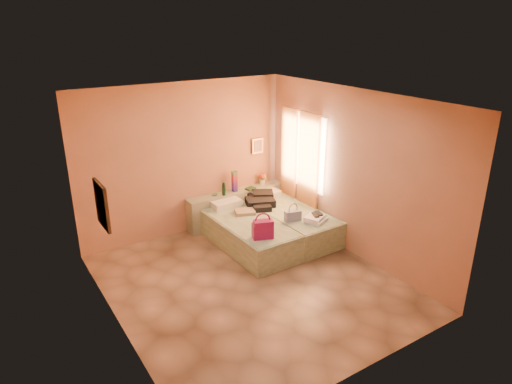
# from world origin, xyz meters

# --- Properties ---
(ground) EXTENTS (4.50, 4.50, 0.00)m
(ground) POSITION_xyz_m (0.00, 0.00, 0.00)
(ground) COLOR tan
(ground) RESTS_ON ground
(room_walls) EXTENTS (4.02, 4.51, 2.81)m
(room_walls) POSITION_xyz_m (0.21, 0.57, 1.79)
(room_walls) COLOR tan
(room_walls) RESTS_ON ground
(headboard_ledge) EXTENTS (2.05, 0.30, 0.65)m
(headboard_ledge) POSITION_xyz_m (0.98, 2.10, 0.33)
(headboard_ledge) COLOR #949C80
(headboard_ledge) RESTS_ON ground
(bed_left) EXTENTS (0.93, 2.01, 0.50)m
(bed_left) POSITION_xyz_m (0.60, 1.05, 0.25)
(bed_left) COLOR #B7D3AA
(bed_left) RESTS_ON ground
(bed_right) EXTENTS (0.93, 2.01, 0.50)m
(bed_right) POSITION_xyz_m (1.50, 1.05, 0.25)
(bed_right) COLOR #B7D3AA
(bed_right) RESTS_ON ground
(water_bottle) EXTENTS (0.09, 0.09, 0.24)m
(water_bottle) POSITION_xyz_m (0.67, 2.03, 0.77)
(water_bottle) COLOR #163E25
(water_bottle) RESTS_ON headboard_ledge
(rainbow_box) EXTENTS (0.10, 0.10, 0.41)m
(rainbow_box) POSITION_xyz_m (0.95, 2.10, 0.85)
(rainbow_box) COLOR #9F1359
(rainbow_box) RESTS_ON headboard_ledge
(small_dish) EXTENTS (0.12, 0.12, 0.03)m
(small_dish) POSITION_xyz_m (0.51, 2.13, 0.66)
(small_dish) COLOR #498657
(small_dish) RESTS_ON headboard_ledge
(green_book) EXTENTS (0.22, 0.18, 0.03)m
(green_book) POSITION_xyz_m (1.26, 2.03, 0.67)
(green_book) COLOR #224024
(green_book) RESTS_ON headboard_ledge
(flower_vase) EXTENTS (0.26, 0.26, 0.26)m
(flower_vase) POSITION_xyz_m (1.63, 2.15, 0.78)
(flower_vase) COLOR silver
(flower_vase) RESTS_ON headboard_ledge
(magenta_handbag) EXTENTS (0.37, 0.29, 0.31)m
(magenta_handbag) POSITION_xyz_m (0.46, 0.38, 0.65)
(magenta_handbag) COLOR #9F1359
(magenta_handbag) RESTS_ON bed_left
(khaki_garment) EXTENTS (0.42, 0.38, 0.06)m
(khaki_garment) POSITION_xyz_m (0.73, 1.37, 0.53)
(khaki_garment) COLOR tan
(khaki_garment) RESTS_ON bed_left
(clothes_pile) EXTENTS (0.74, 0.74, 0.17)m
(clothes_pile) POSITION_xyz_m (1.22, 1.54, 0.59)
(clothes_pile) COLOR black
(clothes_pile) RESTS_ON bed_right
(blue_handbag) EXTENTS (0.30, 0.18, 0.18)m
(blue_handbag) POSITION_xyz_m (1.26, 0.64, 0.59)
(blue_handbag) COLOR #384488
(blue_handbag) RESTS_ON bed_right
(towel_stack) EXTENTS (0.44, 0.42, 0.10)m
(towel_stack) POSITION_xyz_m (1.58, 0.39, 0.55)
(towel_stack) COLOR white
(towel_stack) RESTS_ON bed_right
(sandal_pair) EXTENTS (0.23, 0.25, 0.02)m
(sandal_pair) POSITION_xyz_m (1.64, 0.43, 0.61)
(sandal_pair) COLOR black
(sandal_pair) RESTS_ON towel_stack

